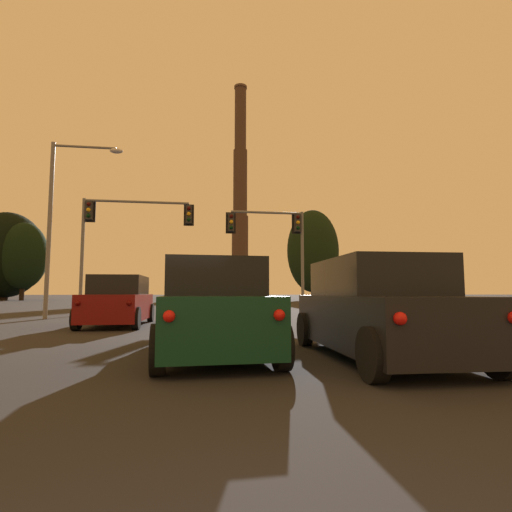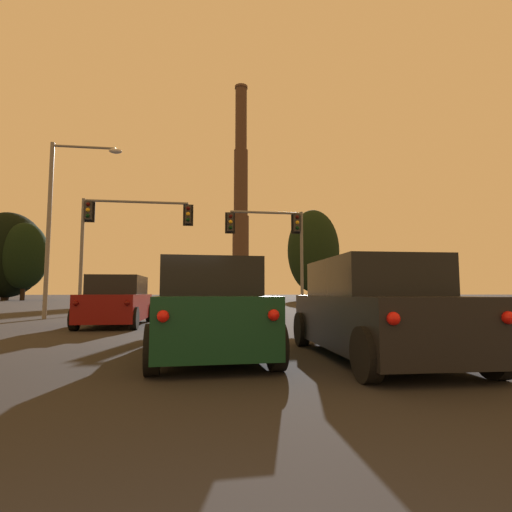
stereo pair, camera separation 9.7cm
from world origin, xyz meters
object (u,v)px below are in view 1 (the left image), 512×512
smokestack (240,212)px  street_lamp (62,209)px  suv_center_lane_second (212,309)px  traffic_light_overhead_right (278,235)px  traffic_light_far_right (240,273)px  suv_right_lane_second (377,310)px  traffic_light_overhead_left (121,226)px  suv_left_lane_front (119,301)px

smokestack → street_lamp: bearing=-101.3°
suv_center_lane_second → traffic_light_overhead_right: size_ratio=0.83×
suv_center_lane_second → traffic_light_far_right: 49.27m
suv_right_lane_second → traffic_light_overhead_right: bearing=86.9°
suv_center_lane_second → traffic_light_overhead_left: (-4.55, 14.65, 4.04)m
suv_center_lane_second → traffic_light_far_right: traffic_light_far_right is taller
traffic_light_overhead_right → traffic_light_far_right: (1.45, 34.23, -0.46)m
traffic_light_overhead_right → smokestack: 92.80m
suv_left_lane_front → suv_right_lane_second: (6.26, -8.57, 0.00)m
street_lamp → smokestack: smokestack is taller
traffic_light_far_right → smokestack: smokestack is taller
suv_center_lane_second → traffic_light_overhead_left: bearing=104.7°
smokestack → suv_left_lane_front: bearing=-98.7°
traffic_light_overhead_right → suv_right_lane_second: bearing=-94.7°
suv_right_lane_second → traffic_light_far_right: (2.72, 49.81, 3.22)m
suv_right_lane_second → traffic_light_far_right: bearing=88.5°
suv_left_lane_front → traffic_light_far_right: bearing=78.2°
traffic_light_far_right → smokestack: bearing=84.0°
suv_right_lane_second → smokestack: (8.67, 105.92, 23.58)m
traffic_light_overhead_right → smokestack: size_ratio=0.10×
suv_left_lane_front → smokestack: (14.93, 97.35, 23.58)m
suv_center_lane_second → smokestack: bearing=81.1°
traffic_light_overhead_left → traffic_light_far_right: bearing=73.2°
traffic_light_overhead_left → street_lamp: 3.46m
suv_right_lane_second → suv_center_lane_second: size_ratio=0.99×
street_lamp → smokestack: (18.56, 92.87, 19.20)m
traffic_light_far_right → street_lamp: (-12.62, -36.76, 1.17)m
suv_left_lane_front → suv_right_lane_second: bearing=-53.3°
traffic_light_overhead_left → street_lamp: bearing=-131.4°
street_lamp → suv_right_lane_second: bearing=-52.8°
suv_left_lane_front → traffic_light_overhead_right: bearing=43.5°
traffic_light_overhead_right → traffic_light_far_right: 34.27m
suv_center_lane_second → traffic_light_overhead_right: 15.66m
suv_right_lane_second → street_lamp: 16.95m
street_lamp → traffic_light_far_right: bearing=71.1°
traffic_light_far_right → traffic_light_overhead_left: bearing=-106.8°
suv_left_lane_front → smokestack: smokestack is taller
suv_center_lane_second → street_lamp: size_ratio=0.58×
traffic_light_overhead_right → traffic_light_far_right: traffic_light_far_right is taller
suv_left_lane_front → suv_center_lane_second: 8.23m
suv_left_lane_front → traffic_light_overhead_left: bearing=101.4°
traffic_light_overhead_right → street_lamp: size_ratio=0.70×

